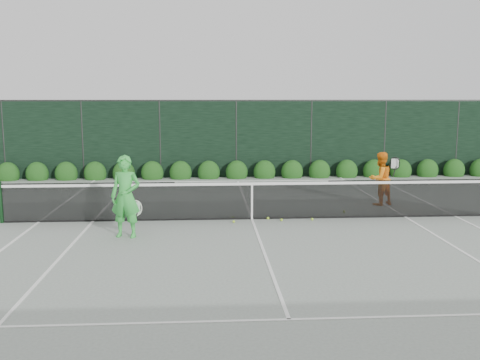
{
  "coord_description": "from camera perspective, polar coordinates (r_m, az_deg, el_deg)",
  "views": [
    {
      "loc": [
        -1.16,
        -13.64,
        3.19
      ],
      "look_at": [
        -0.29,
        0.3,
        1.0
      ],
      "focal_mm": 40.0,
      "sensor_mm": 36.0,
      "label": 1
    }
  ],
  "objects": [
    {
      "name": "windscreen_fence",
      "position": [
        11.12,
        2.48,
        0.24
      ],
      "size": [
        32.0,
        21.07,
        3.06
      ],
      "color": "black",
      "rests_on": "ground"
    },
    {
      "name": "tennis_balls",
      "position": [
        14.1,
        4.24,
        -4.04
      ],
      "size": [
        3.18,
        1.09,
        0.07
      ],
      "color": "#B0DF31",
      "rests_on": "ground"
    },
    {
      "name": "court_lines",
      "position": [
        14.05,
        1.28,
        -4.19
      ],
      "size": [
        11.03,
        23.83,
        0.01
      ],
      "color": "white",
      "rests_on": "ground"
    },
    {
      "name": "player_man",
      "position": [
        16.3,
        14.74,
        0.15
      ],
      "size": [
        0.95,
        0.86,
        1.58
      ],
      "rotation": [
        0.0,
        0.0,
        3.56
      ],
      "color": "orange",
      "rests_on": "ground"
    },
    {
      "name": "tennis_net",
      "position": [
        13.94,
        1.19,
        -2.08
      ],
      "size": [
        12.9,
        0.1,
        1.07
      ],
      "color": "black",
      "rests_on": "ground"
    },
    {
      "name": "hedge_row",
      "position": [
        21.03,
        -0.35,
        0.83
      ],
      "size": [
        31.66,
        0.65,
        0.94
      ],
      "color": "#133B10",
      "rests_on": "ground"
    },
    {
      "name": "ground",
      "position": [
        14.05,
        1.28,
        -4.21
      ],
      "size": [
        80.0,
        80.0,
        0.0
      ],
      "primitive_type": "plane",
      "color": "gray",
      "rests_on": "ground"
    },
    {
      "name": "player_woman",
      "position": [
        12.41,
        -12.1,
        -1.74
      ],
      "size": [
        0.76,
        0.58,
        1.88
      ],
      "rotation": [
        0.0,
        0.0,
        -0.2
      ],
      "color": "green",
      "rests_on": "ground"
    }
  ]
}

